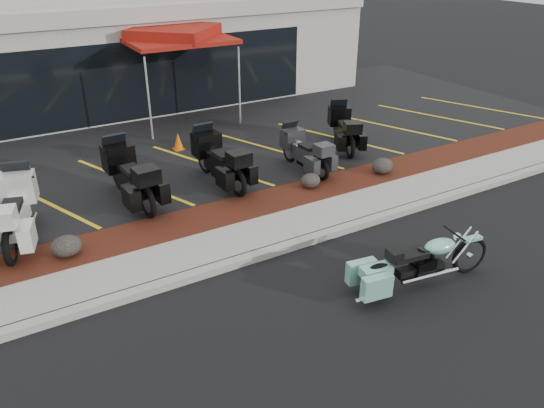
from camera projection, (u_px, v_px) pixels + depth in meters
ground at (326, 265)px, 10.49m from camera, size 90.00×90.00×0.00m
curb at (301, 242)px, 11.15m from camera, size 24.00×0.25×0.15m
sidewalk at (284, 228)px, 11.69m from camera, size 24.00×1.20×0.15m
mulch_bed at (258, 206)px, 12.61m from camera, size 24.00×1.20×0.16m
upper_lot at (175, 140)px, 16.78m from camera, size 26.00×9.60×0.15m
dealership_building at (113, 46)px, 20.74m from camera, size 18.00×8.16×4.00m
boulder_left at (66, 246)px, 10.43m from camera, size 0.60×0.50×0.43m
boulder_mid at (310, 181)px, 13.31m from camera, size 0.52×0.43×0.37m
boulder_right at (382, 166)px, 14.10m from camera, size 0.59×0.49×0.42m
hero_cruiser at (470, 250)px, 10.04m from camera, size 2.95×1.15×1.01m
touring_white at (21, 192)px, 11.50m from camera, size 1.58×2.64×1.44m
touring_black_front at (117, 162)px, 12.99m from camera, size 1.14×2.57×1.46m
touring_black_mid at (204, 148)px, 13.93m from camera, size 1.05×2.44×1.39m
touring_grey at (290, 142)px, 14.68m from camera, size 0.83×2.07×1.19m
touring_black_rear at (338, 119)px, 16.33m from camera, size 1.66×2.38×1.29m
traffic_cone at (178, 141)px, 15.71m from camera, size 0.36×0.36×0.51m
popup_canopy at (174, 35)px, 17.27m from camera, size 3.93×3.93×3.09m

